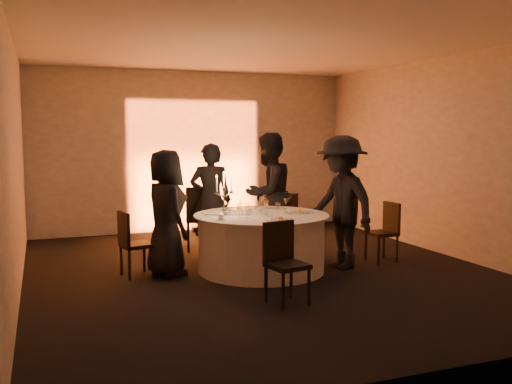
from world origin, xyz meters
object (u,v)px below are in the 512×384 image
object	(u,v)px
chair_back_right	(285,217)
guest_back_right	(268,194)
guest_back_left	(211,200)
chair_back_left	(200,215)
coffee_cup	(221,217)
banquet_table	(261,243)
guest_left	(166,213)
chair_right	(386,228)
chair_front	(284,258)
chair_left	(131,241)
candelabra	(224,200)
guest_right	(341,202)

from	to	relation	value
chair_back_right	guest_back_right	distance (m)	0.72
guest_back_left	chair_back_left	bearing A→B (deg)	-65.73
coffee_cup	banquet_table	bearing A→B (deg)	21.98
banquet_table	guest_back_left	size ratio (longest dim) A/B	1.06
guest_back_left	coffee_cup	world-z (taller)	guest_back_left
guest_left	guest_back_left	distance (m)	1.21
chair_right	guest_left	size ratio (longest dim) A/B	0.52
chair_front	guest_back_left	distance (m)	2.57
banquet_table	chair_back_left	size ratio (longest dim) A/B	1.77
banquet_table	guest_back_left	distance (m)	1.27
chair_left	guest_back_left	world-z (taller)	guest_back_left
banquet_table	candelabra	bearing A→B (deg)	171.97
guest_back_right	candelabra	size ratio (longest dim) A/B	3.15
candelabra	chair_back_right	bearing A→B (deg)	41.82
coffee_cup	chair_back_left	bearing A→B (deg)	82.93
chair_back_right	banquet_table	bearing A→B (deg)	22.49
chair_right	chair_back_right	bearing A→B (deg)	-149.17
chair_right	guest_left	bearing A→B (deg)	-98.56
chair_left	chair_back_left	world-z (taller)	chair_back_left
chair_left	chair_right	bearing A→B (deg)	-107.68
guest_back_right	coffee_cup	xyz separation A→B (m)	(-1.15, -1.27, -0.13)
guest_left	chair_front	bearing A→B (deg)	-162.92
banquet_table	guest_left	size ratio (longest dim) A/B	1.10
guest_back_right	coffee_cup	size ratio (longest dim) A/B	16.85
chair_back_left	guest_back_left	distance (m)	0.52
guest_left	guest_back_left	size ratio (longest dim) A/B	0.96
banquet_table	guest_back_right	distance (m)	1.25
chair_front	guest_right	bearing A→B (deg)	30.58
coffee_cup	candelabra	size ratio (longest dim) A/B	0.19
banquet_table	candelabra	distance (m)	0.78
chair_left	guest_back_left	bearing A→B (deg)	-69.49
chair_back_left	guest_left	world-z (taller)	guest_left
guest_back_left	guest_back_right	world-z (taller)	guest_back_right
banquet_table	chair_right	size ratio (longest dim) A/B	2.11
chair_left	guest_left	distance (m)	0.57
chair_front	guest_back_right	xyz separation A→B (m)	(0.80, 2.42, 0.43)
chair_left	chair_front	xyz separation A→B (m)	(1.38, -1.73, 0.03)
chair_left	chair_back_right	xyz separation A→B (m)	(2.63, 1.06, 0.01)
chair_left	chair_front	world-z (taller)	chair_front
chair_front	candelabra	bearing A→B (deg)	87.37
chair_right	coffee_cup	distance (m)	2.57
chair_right	guest_left	world-z (taller)	guest_left
chair_front	candelabra	world-z (taller)	candelabra
chair_right	guest_right	bearing A→B (deg)	-82.63
chair_back_left	coffee_cup	world-z (taller)	chair_back_left
chair_back_right	coffee_cup	bearing A→B (deg)	12.90
chair_right	guest_back_right	xyz separation A→B (m)	(-1.39, 1.08, 0.45)
chair_back_right	chair_front	world-z (taller)	chair_front
chair_right	chair_left	bearing A→B (deg)	-98.60
candelabra	guest_left	bearing A→B (deg)	165.24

